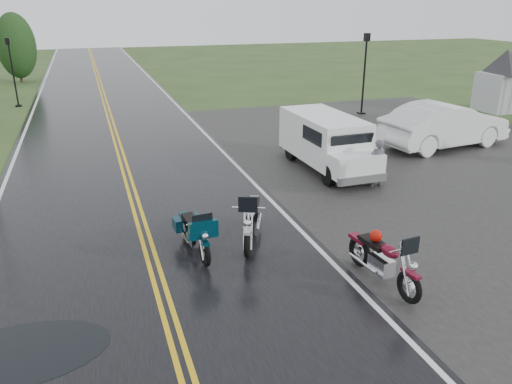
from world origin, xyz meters
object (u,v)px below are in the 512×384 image
(visitor_center, at_px, (505,65))
(person_at_van, at_px, (377,164))
(sedan_white, at_px, (444,126))
(motorcycle_silver, at_px, (248,231))
(motorcycle_red, at_px, (411,275))
(motorcycle_teal, at_px, (205,243))
(lamp_post_far_right, at_px, (364,74))
(van_white, at_px, (330,158))
(lamp_post_far_left, at_px, (13,72))

(visitor_center, distance_m, person_at_van, 15.18)
(person_at_van, height_order, sedan_white, sedan_white)
(motorcycle_silver, xyz_separation_m, sedan_white, (10.30, 6.41, 0.19))
(visitor_center, relative_size, person_at_van, 10.54)
(motorcycle_red, height_order, motorcycle_teal, motorcycle_red)
(lamp_post_far_right, bearing_deg, van_white, -125.05)
(sedan_white, xyz_separation_m, lamp_post_far_right, (0.17, 6.70, 1.17))
(motorcycle_silver, height_order, person_at_van, person_at_van)
(motorcycle_silver, relative_size, lamp_post_far_left, 0.63)
(motorcycle_teal, relative_size, lamp_post_far_left, 0.54)
(motorcycle_teal, relative_size, sedan_white, 0.38)
(visitor_center, xyz_separation_m, lamp_post_far_right, (-7.44, 1.59, -0.35))
(van_white, bearing_deg, person_at_van, -21.88)
(visitor_center, distance_m, motorcycle_teal, 22.27)
(visitor_center, xyz_separation_m, motorcycle_red, (-15.55, -14.27, -1.74))
(visitor_center, height_order, motorcycle_teal, visitor_center)
(lamp_post_far_left, bearing_deg, person_at_van, -56.01)
(lamp_post_far_right, bearing_deg, visitor_center, -12.08)
(motorcycle_teal, bearing_deg, motorcycle_red, -42.90)
(visitor_center, xyz_separation_m, motorcycle_silver, (-17.91, -11.52, -1.70))
(motorcycle_teal, bearing_deg, lamp_post_far_left, 100.55)
(motorcycle_silver, distance_m, sedan_white, 12.14)
(van_white, xyz_separation_m, lamp_post_far_right, (6.56, 9.36, 1.10))
(motorcycle_teal, relative_size, lamp_post_far_right, 0.49)
(motorcycle_teal, bearing_deg, van_white, 33.42)
(van_white, distance_m, sedan_white, 6.92)
(lamp_post_far_right, bearing_deg, lamp_post_far_left, 155.11)
(visitor_center, height_order, motorcycle_red, visitor_center)
(motorcycle_silver, bearing_deg, person_at_van, 54.45)
(visitor_center, relative_size, motorcycle_teal, 7.89)
(van_white, bearing_deg, lamp_post_far_left, 120.26)
(van_white, relative_size, lamp_post_far_right, 1.18)
(motorcycle_red, xyz_separation_m, sedan_white, (7.94, 9.16, 0.23))
(motorcycle_teal, relative_size, van_white, 0.42)
(motorcycle_red, relative_size, lamp_post_far_left, 0.59)
(van_white, relative_size, lamp_post_far_left, 1.29)
(sedan_white, distance_m, lamp_post_far_left, 22.53)
(motorcycle_silver, xyz_separation_m, van_white, (3.91, 3.76, 0.25))
(motorcycle_red, bearing_deg, sedan_white, 43.58)
(sedan_white, relative_size, lamp_post_far_left, 1.44)
(visitor_center, height_order, lamp_post_far_left, visitor_center)
(lamp_post_far_right, bearing_deg, motorcycle_teal, -131.01)
(sedan_white, relative_size, lamp_post_far_right, 1.31)
(motorcycle_red, xyz_separation_m, motorcycle_teal, (-3.37, 2.66, -0.06))
(sedan_white, height_order, lamp_post_far_left, lamp_post_far_left)
(motorcycle_red, xyz_separation_m, lamp_post_far_right, (8.12, 15.86, 1.40))
(motorcycle_red, relative_size, motorcycle_teal, 1.09)
(motorcycle_teal, bearing_deg, sedan_white, 25.29)
(motorcycle_teal, height_order, person_at_van, person_at_van)
(visitor_center, xyz_separation_m, person_at_van, (-12.62, -8.28, -1.64))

